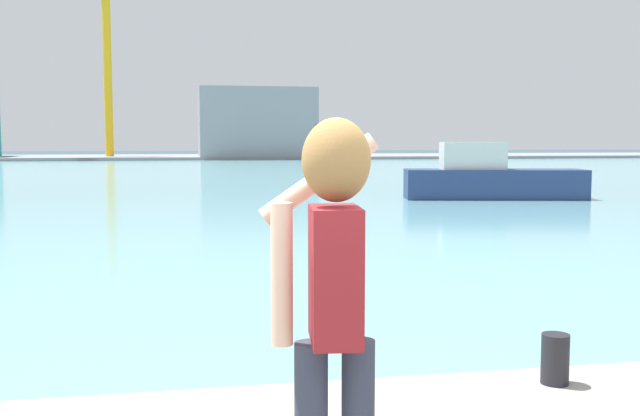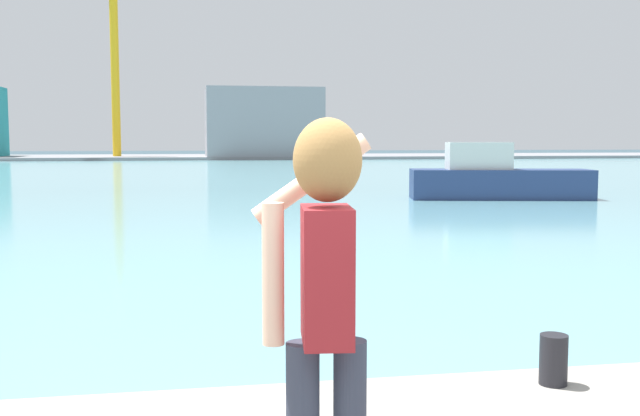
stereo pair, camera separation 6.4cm
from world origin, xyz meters
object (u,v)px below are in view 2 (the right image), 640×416
at_px(boat_moored, 496,179).
at_px(port_crane, 106,58).
at_px(warehouse_right, 262,123).
at_px(person_photographer, 324,283).
at_px(harbor_bollard, 553,360).

height_order(boat_moored, port_crane, port_crane).
xyz_separation_m(boat_moored, warehouse_right, (-2.82, 63.43, 3.62)).
bearing_deg(port_crane, person_photographer, -83.52).
distance_m(person_photographer, port_crane, 89.95).
xyz_separation_m(harbor_bollard, warehouse_right, (6.55, 85.83, 3.60)).
relative_size(boat_moored, warehouse_right, 0.52).
bearing_deg(warehouse_right, boat_moored, -87.45).
relative_size(harbor_bollard, warehouse_right, 0.02).
distance_m(harbor_bollard, port_crane, 88.75).
distance_m(boat_moored, warehouse_right, 63.60).
bearing_deg(person_photographer, harbor_bollard, -43.78).
relative_size(warehouse_right, port_crane, 0.70).
xyz_separation_m(harbor_bollard, port_crane, (-11.95, 87.22, 11.23)).
bearing_deg(boat_moored, port_crane, 119.89).
distance_m(warehouse_right, port_crane, 20.06).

